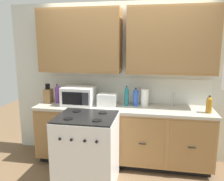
% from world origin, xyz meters
% --- Properties ---
extents(ground_plane, '(8.00, 8.00, 0.00)m').
position_xyz_m(ground_plane, '(0.00, 0.00, 0.00)').
color(ground_plane, brown).
extents(wall_unit, '(3.82, 0.40, 2.47)m').
position_xyz_m(wall_unit, '(0.00, 0.50, 1.65)').
color(wall_unit, silver).
rests_on(wall_unit, ground_plane).
extents(counter_run, '(2.65, 0.64, 0.91)m').
position_xyz_m(counter_run, '(0.00, 0.30, 0.47)').
color(counter_run, black).
rests_on(counter_run, ground_plane).
extents(stove_range, '(0.76, 0.68, 0.95)m').
position_xyz_m(stove_range, '(-0.38, -0.33, 0.47)').
color(stove_range, white).
rests_on(stove_range, ground_plane).
extents(microwave, '(0.48, 0.37, 0.28)m').
position_xyz_m(microwave, '(-0.69, 0.29, 1.05)').
color(microwave, white).
rests_on(microwave, counter_run).
extents(toaster, '(0.28, 0.18, 0.19)m').
position_xyz_m(toaster, '(-0.24, 0.30, 1.00)').
color(toaster, white).
rests_on(toaster, counter_run).
extents(knife_block, '(0.11, 0.14, 0.31)m').
position_xyz_m(knife_block, '(-1.21, 0.34, 1.02)').
color(knife_block, olive).
rests_on(knife_block, counter_run).
extents(sink_faucet, '(0.02, 0.02, 0.20)m').
position_xyz_m(sink_faucet, '(0.77, 0.51, 1.01)').
color(sink_faucet, '#B2B5BA').
rests_on(sink_faucet, counter_run).
extents(paper_towel_roll, '(0.12, 0.12, 0.26)m').
position_xyz_m(paper_towel_roll, '(0.32, 0.42, 1.04)').
color(paper_towel_roll, white).
rests_on(paper_towel_roll, counter_run).
extents(bottle_violet, '(0.07, 0.07, 0.31)m').
position_xyz_m(bottle_violet, '(-1.05, 0.34, 1.06)').
color(bottle_violet, '#663384').
rests_on(bottle_violet, counter_run).
extents(bottle_teal, '(0.07, 0.07, 0.31)m').
position_xyz_m(bottle_teal, '(0.05, 0.39, 1.06)').
color(bottle_teal, '#1E707A').
rests_on(bottle_teal, counter_run).
extents(bottle_amber, '(0.08, 0.08, 0.24)m').
position_xyz_m(bottle_amber, '(1.21, 0.21, 1.03)').
color(bottle_amber, '#9E6619').
rests_on(bottle_amber, counter_run).
extents(bottle_blue, '(0.08, 0.08, 0.28)m').
position_xyz_m(bottle_blue, '(0.19, 0.40, 1.04)').
color(bottle_blue, blue).
rests_on(bottle_blue, counter_run).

